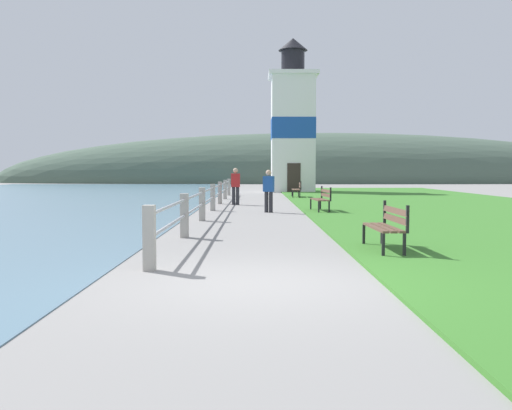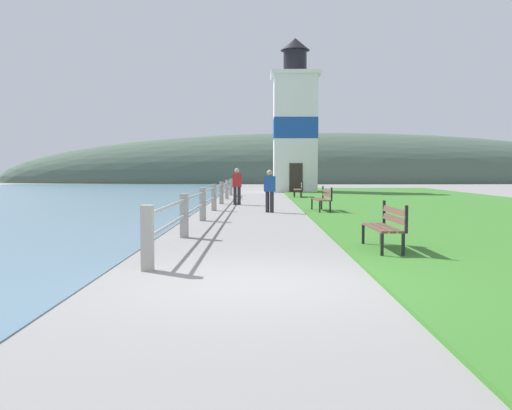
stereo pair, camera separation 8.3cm
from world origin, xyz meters
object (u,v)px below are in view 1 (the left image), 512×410
at_px(park_bench_midway, 323,198).
at_px(person_strolling, 270,189).
at_px(park_bench_near, 389,224).
at_px(park_bench_far, 298,188).
at_px(person_by_railing, 237,185).
at_px(lighthouse, 294,126).

bearing_deg(park_bench_midway, person_strolling, -3.86).
xyz_separation_m(park_bench_near, person_strolling, (-2.02, 10.06, 0.31)).
xyz_separation_m(park_bench_far, person_by_railing, (-3.19, -6.07, 0.35)).
distance_m(park_bench_midway, park_bench_far, 10.56).
xyz_separation_m(park_bench_near, lighthouse, (0.08, 29.30, 4.09)).
bearing_deg(park_bench_far, person_by_railing, 64.23).
bearing_deg(park_bench_far, park_bench_midway, 92.65).
bearing_deg(park_bench_far, person_strolling, 82.16).
relative_size(park_bench_far, person_strolling, 1.12).
relative_size(park_bench_near, park_bench_far, 0.96).
height_order(person_strolling, person_by_railing, person_by_railing).
bearing_deg(park_bench_near, park_bench_far, -90.79).
bearing_deg(person_by_railing, lighthouse, -14.76).
xyz_separation_m(park_bench_far, lighthouse, (0.27, 8.67, 4.09)).
bearing_deg(park_bench_midway, park_bench_near, 85.77).
height_order(lighthouse, person_by_railing, lighthouse).
bearing_deg(lighthouse, person_by_railing, -103.23).
relative_size(park_bench_midway, person_strolling, 1.08).
bearing_deg(person_strolling, lighthouse, 13.37).
relative_size(park_bench_midway, lighthouse, 0.16).
relative_size(park_bench_near, lighthouse, 0.16).
distance_m(park_bench_midway, person_strolling, 1.98).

